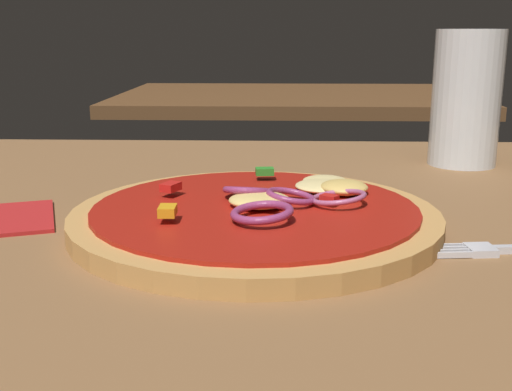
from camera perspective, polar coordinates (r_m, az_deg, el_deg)
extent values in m
cube|color=brown|center=(0.47, -3.52, -5.18)|extent=(1.19, 0.83, 0.03)
cylinder|color=tan|center=(0.48, -0.08, -2.10)|extent=(0.28, 0.28, 0.01)
cylinder|color=#A81C11|center=(0.48, -0.08, -1.14)|extent=(0.24, 0.24, 0.00)
ellipsoid|color=#F4DB8E|center=(0.53, 5.91, 0.86)|extent=(0.04, 0.04, 0.01)
ellipsoid|color=#EFCC72|center=(0.48, 0.37, -0.40)|extent=(0.05, 0.05, 0.01)
ellipsoid|color=#F4DB8E|center=(0.55, 6.18, 1.32)|extent=(0.04, 0.04, 0.01)
ellipsoid|color=#E5BC60|center=(0.52, 7.87, 0.74)|extent=(0.04, 0.04, 0.01)
ellipsoid|color=#EFCC72|center=(0.48, -0.12, -0.42)|extent=(0.04, 0.04, 0.01)
torus|color=#93386B|center=(0.48, 3.13, -0.05)|extent=(0.05, 0.04, 0.01)
torus|color=#B25984|center=(0.49, 7.38, -0.15)|extent=(0.05, 0.05, 0.01)
torus|color=#93386B|center=(0.44, 0.54, -1.51)|extent=(0.05, 0.05, 0.01)
torus|color=#93386B|center=(0.50, -0.83, 0.45)|extent=(0.04, 0.04, 0.01)
cube|color=red|center=(0.48, 6.57, -0.24)|extent=(0.02, 0.01, 0.00)
cube|color=orange|center=(0.44, -7.91, -1.36)|extent=(0.01, 0.02, 0.01)
cube|color=#2D8C28|center=(0.56, 0.78, 2.17)|extent=(0.02, 0.01, 0.01)
cube|color=red|center=(0.51, -7.63, 0.77)|extent=(0.02, 0.02, 0.01)
cube|color=silver|center=(0.45, 19.41, -4.61)|extent=(0.02, 0.02, 0.00)
cube|color=silver|center=(0.45, 16.00, -4.42)|extent=(0.03, 0.01, 0.00)
cube|color=silver|center=(0.45, 16.24, -4.64)|extent=(0.03, 0.01, 0.00)
cube|color=silver|center=(0.44, 16.48, -4.88)|extent=(0.03, 0.01, 0.00)
cube|color=silver|center=(0.44, 16.73, -5.12)|extent=(0.03, 0.01, 0.00)
cylinder|color=silver|center=(0.74, 18.26, 8.24)|extent=(0.07, 0.07, 0.15)
cylinder|color=#9E510F|center=(0.74, 18.11, 6.45)|extent=(0.06, 0.06, 0.10)
cylinder|color=white|center=(0.74, 18.47, 10.91)|extent=(0.06, 0.06, 0.02)
cube|color=brown|center=(1.57, 3.30, 8.62)|extent=(0.83, 0.58, 0.03)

